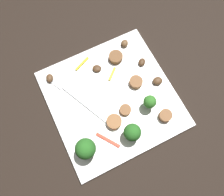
{
  "coord_description": "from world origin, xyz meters",
  "views": [
    {
      "loc": [
        -0.15,
        0.07,
        0.52
      ],
      "look_at": [
        0.0,
        0.0,
        0.01
      ],
      "focal_mm": 36.03,
      "sensor_mm": 36.0,
      "label": 1
    }
  ],
  "objects": [
    {
      "name": "pepper_strip_1",
      "position": [
        0.05,
        -0.03,
        0.01
      ],
      "size": [
        0.03,
        0.03,
        0.0
      ],
      "primitive_type": "cube",
      "rotation": [
        0.0,
        0.0,
        5.44
      ],
      "color": "yellow",
      "rests_on": "plate"
    },
    {
      "name": "plate",
      "position": [
        0.0,
        0.0,
        0.01
      ],
      "size": [
        0.29,
        0.29,
        0.01
      ],
      "primitive_type": "cube",
      "color": "white",
      "rests_on": "ground_plane"
    },
    {
      "name": "sausage_slice_1",
      "position": [
        -0.09,
        -0.09,
        0.02
      ],
      "size": [
        0.04,
        0.04,
        0.02
      ],
      "primitive_type": "cylinder",
      "rotation": [
        0.0,
        0.0,
        1.28
      ],
      "color": "brown",
      "rests_on": "plate"
    },
    {
      "name": "sausage_slice_3",
      "position": [
        -0.05,
        0.02,
        0.02
      ],
      "size": [
        0.04,
        0.04,
        0.02
      ],
      "primitive_type": "cylinder",
      "rotation": [
        0.0,
        0.0,
        0.35
      ],
      "color": "brown",
      "rests_on": "plate"
    },
    {
      "name": "broccoli_floret_0",
      "position": [
        -0.05,
        -0.07,
        0.04
      ],
      "size": [
        0.03,
        0.03,
        0.05
      ],
      "color": "#347525",
      "rests_on": "plate"
    },
    {
      "name": "fork",
      "position": [
        0.04,
        0.08,
        0.01
      ],
      "size": [
        0.17,
        0.09,
        0.0
      ],
      "rotation": [
        0.0,
        0.0,
        0.43
      ],
      "color": "silver",
      "rests_on": "plate"
    },
    {
      "name": "sausage_slice_0",
      "position": [
        -0.04,
        -0.01,
        0.02
      ],
      "size": [
        0.03,
        0.03,
        0.01
      ],
      "primitive_type": "cylinder",
      "rotation": [
        0.0,
        0.0,
        0.07
      ],
      "color": "brown",
      "rests_on": "plate"
    },
    {
      "name": "ground_plane",
      "position": [
        0.0,
        0.0,
        0.0
      ],
      "size": [
        1.4,
        1.4,
        0.0
      ],
      "primitive_type": "plane",
      "color": "black"
    },
    {
      "name": "sausage_slice_4",
      "position": [
        0.09,
        -0.05,
        0.02
      ],
      "size": [
        0.05,
        0.05,
        0.01
      ],
      "primitive_type": "cylinder",
      "rotation": [
        0.0,
        0.0,
        0.97
      ],
      "color": "brown",
      "rests_on": "plate"
    },
    {
      "name": "broccoli_floret_1",
      "position": [
        -0.1,
        0.0,
        0.04
      ],
      "size": [
        0.04,
        0.04,
        0.05
      ],
      "color": "#296420",
      "rests_on": "plate"
    },
    {
      "name": "broccoli_floret_2",
      "position": [
        -0.08,
        0.1,
        0.05
      ],
      "size": [
        0.04,
        0.04,
        0.06
      ],
      "color": "#296420",
      "rests_on": "plate"
    },
    {
      "name": "mushroom_0",
      "position": [
        0.05,
        -0.11,
        0.02
      ],
      "size": [
        0.03,
        0.03,
        0.01
      ],
      "primitive_type": "ellipsoid",
      "rotation": [
        0.0,
        0.0,
        5.49
      ],
      "color": "#422B19",
      "rests_on": "plate"
    },
    {
      "name": "mushroom_1",
      "position": [
        0.11,
        0.11,
        0.02
      ],
      "size": [
        0.03,
        0.02,
        0.01
      ],
      "primitive_type": "ellipsoid",
      "rotation": [
        0.0,
        0.0,
        5.9
      ],
      "color": "#4C331E",
      "rests_on": "plate"
    },
    {
      "name": "mushroom_2",
      "position": [
        0.11,
        -0.09,
        0.02
      ],
      "size": [
        0.03,
        0.03,
        0.01
      ],
      "primitive_type": "ellipsoid",
      "rotation": [
        0.0,
        0.0,
        5.56
      ],
      "color": "brown",
      "rests_on": "plate"
    },
    {
      "name": "mushroom_3",
      "position": [
        0.08,
        -0.0,
        0.01
      ],
      "size": [
        0.03,
        0.03,
        0.01
      ],
      "primitive_type": "ellipsoid",
      "rotation": [
        0.0,
        0.0,
        4.25
      ],
      "color": "#422B19",
      "rests_on": "plate"
    },
    {
      "name": "sausage_slice_2",
      "position": [
        0.01,
        -0.07,
        0.02
      ],
      "size": [
        0.04,
        0.04,
        0.01
      ],
      "primitive_type": "cylinder",
      "rotation": [
        0.0,
        0.0,
        2.63
      ],
      "color": "brown",
      "rests_on": "plate"
    },
    {
      "name": "pepper_strip_0",
      "position": [
        -0.08,
        0.05,
        0.01
      ],
      "size": [
        0.05,
        0.04,
        0.0
      ],
      "primitive_type": "cube",
      "rotation": [
        0.0,
        0.0,
        0.61
      ],
      "color": "red",
      "rests_on": "plate"
    },
    {
      "name": "mushroom_4",
      "position": [
        -0.01,
        -0.12,
        0.02
      ],
      "size": [
        0.02,
        0.03,
        0.01
      ],
      "primitive_type": "ellipsoid",
      "rotation": [
        0.0,
        0.0,
        1.37
      ],
      "color": "#4C331E",
      "rests_on": "plate"
    },
    {
      "name": "pepper_strip_2",
      "position": [
        0.11,
        0.03,
        0.01
      ],
      "size": [
        0.02,
        0.04,
        0.0
      ],
      "primitive_type": "cube",
      "rotation": [
        0.0,
        0.0,
        5.12
      ],
      "color": "yellow",
      "rests_on": "plate"
    }
  ]
}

